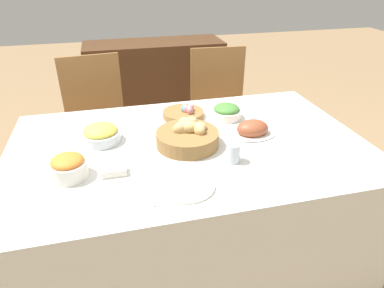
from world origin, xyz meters
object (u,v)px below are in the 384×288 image
chair_far_left (98,121)px  ham_platter (252,130)px  pineapple_bowl (101,134)px  dinner_plate (186,186)px  spoon (227,180)px  bread_basket (188,136)px  fork (151,191)px  egg_basket (184,113)px  sideboard (156,87)px  drinking_cup (233,153)px  carrot_bowl (68,167)px  knife (220,181)px  butter_dish (113,171)px  green_salad_bowl (226,112)px  chair_far_right (220,109)px

chair_far_left → ham_platter: 1.22m
pineapple_bowl → dinner_plate: 0.56m
dinner_plate → spoon: dinner_plate is taller
bread_basket → fork: size_ratio=1.57×
egg_basket → pineapple_bowl: size_ratio=1.21×
sideboard → drinking_cup: size_ratio=14.13×
dinner_plate → sideboard: bearing=85.0°
carrot_bowl → drinking_cup: size_ratio=1.73×
dinner_plate → knife: size_ratio=1.21×
fork → bread_basket: bearing=54.2°
fork → butter_dish: bearing=128.3°
bread_basket → spoon: bearing=-75.8°
egg_basket → green_salad_bowl: bearing=-17.1°
pineapple_bowl → sideboard: bearing=72.8°
sideboard → bread_basket: size_ratio=4.22×
dinner_plate → drinking_cup: (0.24, 0.13, 0.04)m
bread_basket → green_salad_bowl: (0.28, 0.25, -0.01)m
sideboard → egg_basket: sideboard is taller
sideboard → green_salad_bowl: bearing=-83.0°
bread_basket → ham_platter: (0.34, 0.02, -0.02)m
dinner_plate → fork: 0.14m
knife → drinking_cup: size_ratio=2.13×
knife → fork: bearing=178.5°
green_salad_bowl → chair_far_right: bearing=73.8°
chair_far_left → dinner_plate: 1.32m
knife → ham_platter: bearing=49.6°
pineapple_bowl → butter_dish: (0.04, -0.31, -0.03)m
sideboard → drinking_cup: (0.06, -1.95, 0.36)m
chair_far_right → butter_dish: (-0.83, -1.08, 0.25)m
carrot_bowl → chair_far_left: bearing=85.4°
sideboard → butter_dish: 2.00m
fork → sideboard: bearing=79.8°
chair_far_left → ham_platter: chair_far_left is taller
sideboard → bread_basket: bearing=-93.1°
chair_far_left → carrot_bowl: bearing=-100.9°
butter_dish → knife: bearing=-21.2°
bread_basket → drinking_cup: bearing=-51.7°
knife → spoon: 0.03m
ham_platter → fork: bearing=-147.9°
pineapple_bowl → spoon: (0.49, -0.47, -0.04)m
carrot_bowl → bread_basket: bearing=15.6°
chair_far_left → bread_basket: 1.06m
chair_far_right → knife: chair_far_right is taller
dinner_plate → fork: dinner_plate is taller
ham_platter → drinking_cup: drinking_cup is taller
pineapple_bowl → drinking_cup: same height
egg_basket → dinner_plate: size_ratio=1.00×
sideboard → fork: size_ratio=6.65×
dinner_plate → drinking_cup: drinking_cup is taller
chair_far_left → knife: 1.36m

